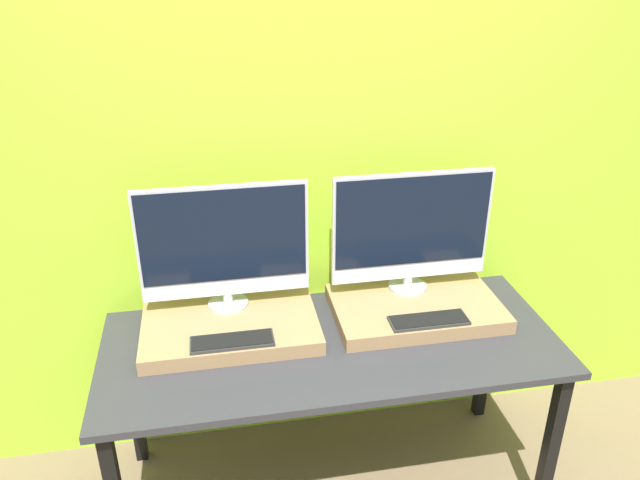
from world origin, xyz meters
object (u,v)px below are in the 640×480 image
object	(u,v)px
monitor_right	(412,230)
keyboard_right	(429,320)
monitor_left	(224,245)
keyboard_left	(232,341)

from	to	relation	value
monitor_right	keyboard_right	xyz separation A→B (m)	(-0.00, -0.27, -0.27)
monitor_left	keyboard_left	world-z (taller)	monitor_left
monitor_left	keyboard_right	distance (m)	0.87
monitor_right	keyboard_right	size ratio (longest dim) A/B	2.14
keyboard_left	keyboard_right	world-z (taller)	same
monitor_left	monitor_right	distance (m)	0.78
monitor_right	keyboard_right	distance (m)	0.39
keyboard_right	monitor_right	bearing A→B (deg)	90.00
keyboard_left	monitor_right	xyz separation A→B (m)	(0.78, 0.27, 0.27)
monitor_left	monitor_right	world-z (taller)	same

